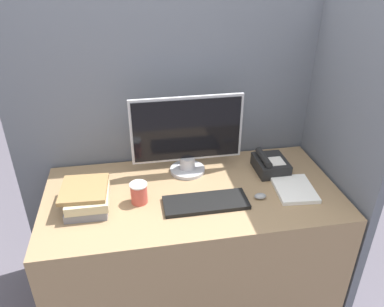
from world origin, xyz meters
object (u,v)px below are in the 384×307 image
mouse (260,196)px  book_stack (87,197)px  coffee_cup (139,193)px  desk_telephone (270,164)px  keyboard (206,203)px  monitor (187,137)px

mouse → book_stack: bearing=173.9°
coffee_cup → desk_telephone: 0.76m
mouse → book_stack: 0.85m
mouse → book_stack: (-0.84, 0.09, 0.04)m
keyboard → book_stack: (-0.56, 0.09, 0.04)m
keyboard → desk_telephone: (0.42, 0.24, 0.03)m
coffee_cup → book_stack: coffee_cup is taller
mouse → coffee_cup: 0.60m
coffee_cup → desk_telephone: (0.74, 0.17, -0.01)m
keyboard → desk_telephone: 0.48m
coffee_cup → book_stack: (-0.25, 0.02, -0.00)m
book_stack → desk_telephone: 1.00m
book_stack → desk_telephone: bearing=8.8°
monitor → mouse: (0.32, -0.32, -0.20)m
desk_telephone → mouse: bearing=-119.9°
mouse → book_stack: book_stack is taller
monitor → coffee_cup: (-0.28, -0.25, -0.16)m
keyboard → desk_telephone: bearing=30.1°
mouse → desk_telephone: size_ratio=0.30×
monitor → book_stack: bearing=-156.4°
monitor → coffee_cup: monitor is taller
desk_telephone → keyboard: bearing=-149.9°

